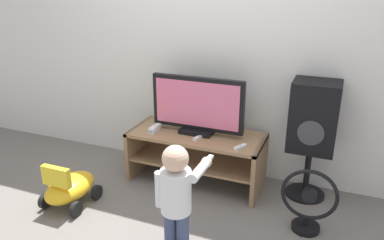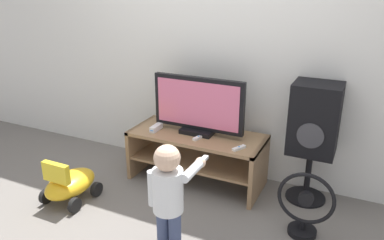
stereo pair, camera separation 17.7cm
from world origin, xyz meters
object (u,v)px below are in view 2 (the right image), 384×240
remote_primary (239,148)px  speaker_tower (314,122)px  television (198,106)px  remote_secondary (199,137)px  floor_fan (305,207)px  ride_on_toy (70,184)px  child (169,191)px  game_console (156,128)px

remote_primary → speaker_tower: size_ratio=0.13×
television → remote_secondary: (0.06, -0.12, -0.24)m
floor_fan → ride_on_toy: size_ratio=1.02×
child → ride_on_toy: size_ratio=1.62×
floor_fan → game_console: bearing=168.3°
remote_primary → remote_secondary: (-0.39, 0.06, 0.00)m
television → child: bearing=-76.2°
remote_secondary → child: child is taller
remote_primary → ride_on_toy: 1.46m
remote_secondary → floor_fan: floor_fan is taller
floor_fan → speaker_tower: bearing=97.0°
speaker_tower → ride_on_toy: speaker_tower is taller
remote_secondary → ride_on_toy: bearing=-143.2°
child → floor_fan: (0.80, 0.58, -0.25)m
remote_primary → child: (-0.21, -0.81, -0.01)m
remote_primary → child: child is taller
remote_secondary → game_console: bearing=178.6°
remote_secondary → speaker_tower: (0.92, 0.23, 0.22)m
game_console → remote_primary: game_console is taller
child → ride_on_toy: (-1.08, 0.20, -0.32)m
game_console → remote_primary: 0.83m
child → ride_on_toy: child is taller
game_console → child: bearing=-54.9°
speaker_tower → ride_on_toy: size_ratio=2.06×
ride_on_toy → television: bearing=43.5°
floor_fan → ride_on_toy: 1.91m
ride_on_toy → game_console: bearing=55.9°
remote_secondary → remote_primary: bearing=-8.2°
television → floor_fan: size_ratio=1.67×
remote_secondary → speaker_tower: speaker_tower is taller
speaker_tower → floor_fan: (0.06, -0.51, -0.48)m
remote_primary → remote_secondary: same height
television → floor_fan: bearing=-21.2°
remote_primary → floor_fan: (0.59, -0.23, -0.26)m
game_console → remote_primary: (0.82, -0.07, -0.01)m
floor_fan → remote_primary: bearing=159.0°
game_console → television: bearing=16.5°
game_console → speaker_tower: speaker_tower is taller
game_console → floor_fan: 1.47m
game_console → ride_on_toy: (-0.46, -0.68, -0.35)m
game_console → ride_on_toy: game_console is taller
child → remote_primary: bearing=75.6°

